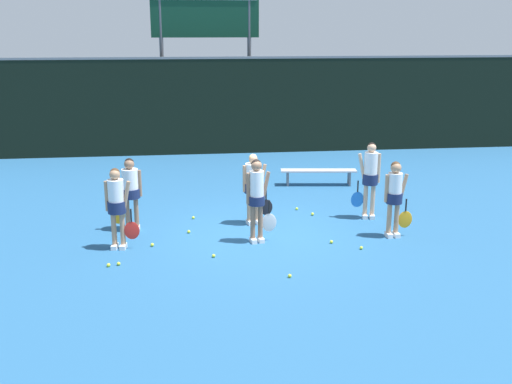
# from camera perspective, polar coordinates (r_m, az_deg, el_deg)

# --- Properties ---
(ground_plane) EXTENTS (140.00, 140.00, 0.00)m
(ground_plane) POSITION_cam_1_polar(r_m,az_deg,el_deg) (12.99, 0.24, -3.88)
(ground_plane) COLOR #235684
(fence_windscreen) EXTENTS (60.00, 0.08, 3.35)m
(fence_windscreen) POSITION_cam_1_polar(r_m,az_deg,el_deg) (20.95, -2.71, 8.23)
(fence_windscreen) COLOR black
(fence_windscreen) RESTS_ON ground_plane
(scoreboard) EXTENTS (3.77, 0.15, 5.54)m
(scoreboard) POSITION_cam_1_polar(r_m,az_deg,el_deg) (21.79, -4.85, 15.39)
(scoreboard) COLOR #515156
(scoreboard) RESTS_ON ground_plane
(bench_courtside) EXTENTS (2.14, 0.61, 0.44)m
(bench_courtside) POSITION_cam_1_polar(r_m,az_deg,el_deg) (16.90, 5.98, 1.93)
(bench_courtside) COLOR #B2B2B7
(bench_courtside) RESTS_ON ground_plane
(player_0) EXTENTS (0.65, 0.36, 1.65)m
(player_0) POSITION_cam_1_polar(r_m,az_deg,el_deg) (12.11, -13.11, -0.94)
(player_0) COLOR tan
(player_0) RESTS_ON ground_plane
(player_1) EXTENTS (0.63, 0.34, 1.74)m
(player_1) POSITION_cam_1_polar(r_m,az_deg,el_deg) (12.15, 0.09, -0.18)
(player_1) COLOR #8C664C
(player_1) RESTS_ON ground_plane
(player_2) EXTENTS (0.64, 0.34, 1.63)m
(player_2) POSITION_cam_1_polar(r_m,az_deg,el_deg) (12.81, 13.08, -0.09)
(player_2) COLOR tan
(player_2) RESTS_ON ground_plane
(player_3) EXTENTS (0.68, 0.40, 1.60)m
(player_3) POSITION_cam_1_polar(r_m,az_deg,el_deg) (13.18, -11.90, 0.37)
(player_3) COLOR #8C664C
(player_3) RESTS_ON ground_plane
(player_4) EXTENTS (0.68, 0.41, 1.60)m
(player_4) POSITION_cam_1_polar(r_m,az_deg,el_deg) (13.33, -0.23, 0.85)
(player_4) COLOR tan
(player_4) RESTS_ON ground_plane
(player_5) EXTENTS (0.64, 0.35, 1.78)m
(player_5) POSITION_cam_1_polar(r_m,az_deg,el_deg) (13.95, 10.81, 1.67)
(player_5) COLOR tan
(player_5) RESTS_ON ground_plane
(tennis_ball_0) EXTENTS (0.07, 0.07, 0.07)m
(tennis_ball_0) POSITION_cam_1_polar(r_m,az_deg,el_deg) (10.74, 3.23, -7.97)
(tennis_ball_0) COLOR #CCE033
(tennis_ball_0) RESTS_ON ground_plane
(tennis_ball_1) EXTENTS (0.07, 0.07, 0.07)m
(tennis_ball_1) POSITION_cam_1_polar(r_m,az_deg,el_deg) (14.22, 5.41, -2.10)
(tennis_ball_1) COLOR #CCE033
(tennis_ball_1) RESTS_ON ground_plane
(tennis_ball_2) EXTENTS (0.07, 0.07, 0.07)m
(tennis_ball_2) POSITION_cam_1_polar(r_m,az_deg,el_deg) (11.53, -12.95, -6.67)
(tennis_ball_2) COLOR #CCE033
(tennis_ball_2) RESTS_ON ground_plane
(tennis_ball_3) EXTENTS (0.07, 0.07, 0.07)m
(tennis_ball_3) POSITION_cam_1_polar(r_m,az_deg,el_deg) (15.46, 10.11, -0.84)
(tennis_ball_3) COLOR #CCE033
(tennis_ball_3) RESTS_ON ground_plane
(tennis_ball_4) EXTENTS (0.07, 0.07, 0.07)m
(tennis_ball_4) POSITION_cam_1_polar(r_m,az_deg,el_deg) (13.03, -6.42, -3.77)
(tennis_ball_4) COLOR #CCE033
(tennis_ball_4) RESTS_ON ground_plane
(tennis_ball_5) EXTENTS (0.07, 0.07, 0.07)m
(tennis_ball_5) POSITION_cam_1_polar(r_m,az_deg,el_deg) (13.97, -5.99, -2.44)
(tennis_ball_5) COLOR #CCE033
(tennis_ball_5) RESTS_ON ground_plane
(tennis_ball_6) EXTENTS (0.07, 0.07, 0.07)m
(tennis_ball_6) POSITION_cam_1_polar(r_m,az_deg,el_deg) (11.51, -13.87, -6.77)
(tennis_ball_6) COLOR #CCE033
(tennis_ball_6) RESTS_ON ground_plane
(tennis_ball_7) EXTENTS (0.07, 0.07, 0.07)m
(tennis_ball_7) POSITION_cam_1_polar(r_m,az_deg,el_deg) (12.44, 7.20, -4.73)
(tennis_ball_7) COLOR #CCE033
(tennis_ball_7) RESTS_ON ground_plane
(tennis_ball_8) EXTENTS (0.07, 0.07, 0.07)m
(tennis_ball_8) POSITION_cam_1_polar(r_m,az_deg,el_deg) (12.36, -9.85, -4.97)
(tennis_ball_8) COLOR #CCE033
(tennis_ball_8) RESTS_ON ground_plane
(tennis_ball_9) EXTENTS (0.07, 0.07, 0.07)m
(tennis_ball_9) POSITION_cam_1_polar(r_m,az_deg,el_deg) (12.21, 9.99, -5.26)
(tennis_ball_9) COLOR #CCE033
(tennis_ball_9) RESTS_ON ground_plane
(tennis_ball_10) EXTENTS (0.07, 0.07, 0.07)m
(tennis_ball_10) POSITION_cam_1_polar(r_m,az_deg,el_deg) (11.65, -4.06, -6.07)
(tennis_ball_10) COLOR #CCE033
(tennis_ball_10) RESTS_ON ground_plane
(tennis_ball_11) EXTENTS (0.07, 0.07, 0.07)m
(tennis_ball_11) POSITION_cam_1_polar(r_m,az_deg,el_deg) (14.60, 3.90, -1.60)
(tennis_ball_11) COLOR #CCE033
(tennis_ball_11) RESTS_ON ground_plane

